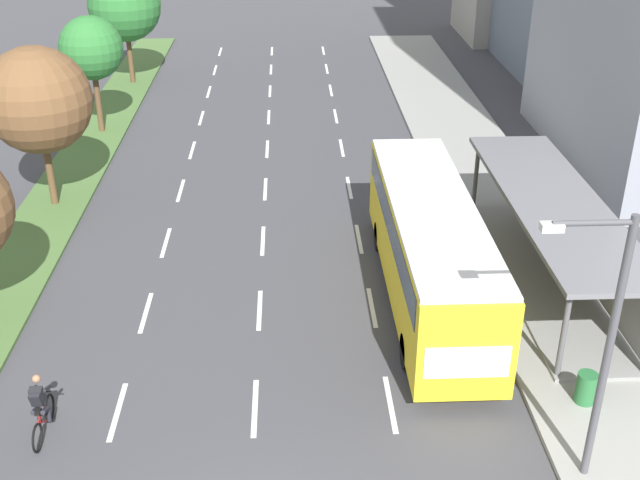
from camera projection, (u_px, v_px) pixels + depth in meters
median_strip at (69, 182)px, 33.16m from camera, size 2.60×52.00×0.12m
sidewalk_right at (481, 175)px, 33.82m from camera, size 4.50×52.00×0.15m
lane_divider_left at (181, 190)px, 32.50m from camera, size 0.14×49.05×0.01m
lane_divider_center at (265, 189)px, 32.63m from camera, size 0.14×49.05×0.01m
lane_divider_right at (349, 187)px, 32.77m from camera, size 0.14×49.05×0.01m
bus_shelter at (558, 231)px, 25.01m from camera, size 2.90×11.36×2.86m
bus at (430, 241)px, 23.95m from camera, size 2.54×11.29×3.37m
cyclist at (41, 409)px, 18.93m from camera, size 0.46×1.82×1.71m
median_tree_third at (38, 100)px, 29.19m from camera, size 4.01×4.01×6.20m
median_tree_fourth at (91, 49)px, 36.86m from camera, size 2.99×2.99×5.56m
median_tree_fifth at (124, 5)px, 44.28m from camera, size 4.10×4.10×6.50m
streetlight at (603, 336)px, 16.23m from camera, size 1.91×0.24×6.50m
trash_bin at (586, 388)px, 19.99m from camera, size 0.52×0.52×0.85m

